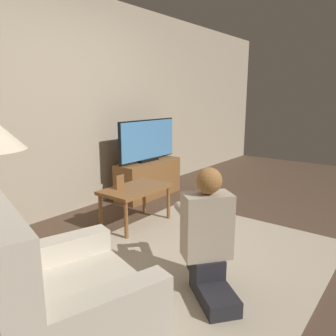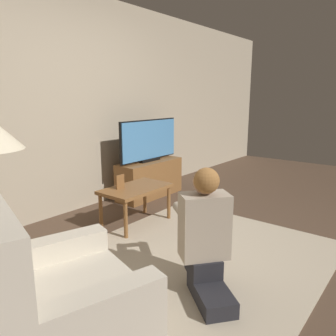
# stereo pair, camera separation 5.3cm
# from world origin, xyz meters

# --- Properties ---
(ground_plane) EXTENTS (10.00, 10.00, 0.00)m
(ground_plane) POSITION_xyz_m (0.00, 0.00, 0.00)
(ground_plane) COLOR brown
(wall_back) EXTENTS (10.00, 0.06, 2.60)m
(wall_back) POSITION_xyz_m (0.00, 1.93, 1.30)
(wall_back) COLOR tan
(wall_back) RESTS_ON ground_plane
(rug) EXTENTS (2.25, 2.00, 0.02)m
(rug) POSITION_xyz_m (0.00, 0.00, 0.01)
(rug) COLOR #BCAD93
(rug) RESTS_ON ground_plane
(tv_stand) EXTENTS (1.03, 0.36, 0.51)m
(tv_stand) POSITION_xyz_m (1.11, 1.55, 0.25)
(tv_stand) COLOR brown
(tv_stand) RESTS_ON ground_plane
(tv) EXTENTS (1.09, 0.08, 0.58)m
(tv) POSITION_xyz_m (1.11, 1.56, 0.80)
(tv) COLOR black
(tv) RESTS_ON tv_stand
(coffee_table) EXTENTS (0.76, 0.45, 0.43)m
(coffee_table) POSITION_xyz_m (0.22, 0.96, 0.38)
(coffee_table) COLOR brown
(coffee_table) RESTS_ON ground_plane
(armchair) EXTENTS (0.97, 1.02, 0.90)m
(armchair) POSITION_xyz_m (-1.40, -0.01, 0.28)
(armchair) COLOR beige
(armchair) RESTS_ON ground_plane
(person_kneeling) EXTENTS (0.69, 0.77, 0.91)m
(person_kneeling) POSITION_xyz_m (-0.39, -0.31, 0.45)
(person_kneeling) COLOR #232328
(person_kneeling) RESTS_ON rug
(picture_frame) EXTENTS (0.11, 0.01, 0.15)m
(picture_frame) POSITION_xyz_m (0.08, 1.06, 0.51)
(picture_frame) COLOR brown
(picture_frame) RESTS_ON coffee_table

